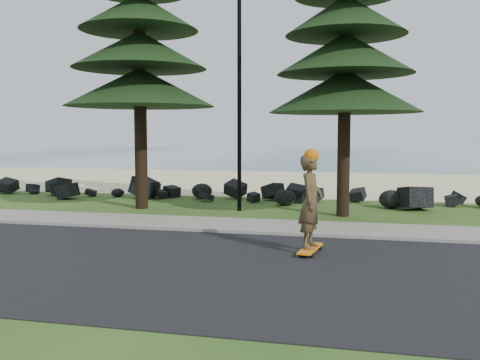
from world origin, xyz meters
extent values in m
plane|color=#2A4A17|center=(0.00, 0.00, 0.00)|extent=(160.00, 160.00, 0.00)
cube|color=black|center=(0.00, -4.50, 0.01)|extent=(160.00, 7.00, 0.02)
cube|color=gray|center=(0.00, -0.90, 0.05)|extent=(160.00, 0.20, 0.10)
cube|color=gray|center=(0.00, 0.20, 0.04)|extent=(160.00, 2.00, 0.08)
cube|color=beige|center=(0.00, 14.50, 0.01)|extent=(160.00, 15.00, 0.01)
cube|color=#3A5C6F|center=(0.00, 51.00, 0.00)|extent=(160.00, 58.00, 0.01)
cylinder|color=black|center=(-3.50, 3.00, 6.50)|extent=(0.44, 0.44, 13.00)
cylinder|color=black|center=(3.50, 2.80, 6.00)|extent=(0.40, 0.40, 12.00)
cylinder|color=black|center=(0.00, 3.20, 4.00)|extent=(0.14, 0.14, 8.00)
cube|color=orange|center=(3.03, -2.84, 0.12)|extent=(0.47, 1.26, 0.04)
imported|color=#4D3A23|center=(3.03, -2.84, 1.17)|extent=(0.59, 0.81, 2.06)
sphere|color=#C5620A|center=(3.03, -2.84, 2.15)|extent=(0.33, 0.33, 0.33)
camera|label=1|loc=(4.15, -14.46, 2.64)|focal=40.00mm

